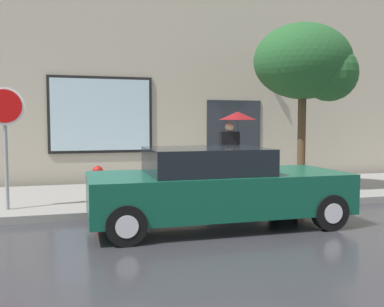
{
  "coord_description": "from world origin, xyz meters",
  "views": [
    {
      "loc": [
        -2.73,
        -7.36,
        1.89
      ],
      "look_at": [
        -0.2,
        1.8,
        1.2
      ],
      "focal_mm": 39.69,
      "sensor_mm": 36.0,
      "label": 1
    }
  ],
  "objects": [
    {
      "name": "stop_sign",
      "position": [
        -4.06,
        1.71,
        1.88
      ],
      "size": [
        0.76,
        0.1,
        2.45
      ],
      "color": "gray",
      "rests_on": "sidewalk"
    },
    {
      "name": "ground_plane",
      "position": [
        0.0,
        0.0,
        0.0
      ],
      "size": [
        60.0,
        60.0,
        0.0
      ],
      "primitive_type": "plane",
      "color": "#333338"
    },
    {
      "name": "street_tree",
      "position": [
        2.99,
        2.3,
        3.36
      ],
      "size": [
        2.55,
        2.16,
        4.25
      ],
      "color": "#4C3823",
      "rests_on": "sidewalk"
    },
    {
      "name": "fire_hydrant",
      "position": [
        -2.27,
        2.01,
        0.55
      ],
      "size": [
        0.3,
        0.44,
        0.81
      ],
      "color": "red",
      "rests_on": "sidewalk"
    },
    {
      "name": "pedestrian_with_umbrella",
      "position": [
        1.35,
        3.18,
        1.77
      ],
      "size": [
        1.02,
        1.02,
        2.04
      ],
      "color": "black",
      "rests_on": "sidewalk"
    },
    {
      "name": "sidewalk",
      "position": [
        0.0,
        3.0,
        0.07
      ],
      "size": [
        20.0,
        4.0,
        0.15
      ],
      "primitive_type": "cube",
      "color": "gray",
      "rests_on": "ground"
    },
    {
      "name": "parked_car",
      "position": [
        -0.26,
        -0.06,
        0.71
      ],
      "size": [
        4.67,
        1.95,
        1.44
      ],
      "color": "#0F4C38",
      "rests_on": "ground"
    },
    {
      "name": "building_facade",
      "position": [
        -0.01,
        5.5,
        3.48
      ],
      "size": [
        20.0,
        0.67,
        7.0
      ],
      "color": "#B2A893",
      "rests_on": "ground"
    }
  ]
}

